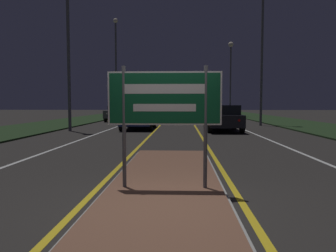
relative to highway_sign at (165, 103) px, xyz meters
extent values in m
plane|color=#282623|center=(0.00, -0.70, -1.61)|extent=(160.00, 160.00, 0.00)
cube|color=#999993|center=(0.00, 0.00, -1.59)|extent=(2.19, 9.38, 0.05)
cube|color=brown|center=(0.00, 0.00, -1.56)|extent=(2.07, 9.26, 0.10)
cube|color=#1E3319|center=(-9.50, 19.30, -1.57)|extent=(5.00, 100.00, 0.08)
cube|color=#1E3319|center=(9.50, 19.30, -1.57)|extent=(5.00, 100.00, 0.08)
cube|color=gold|center=(-1.29, 24.30, -1.61)|extent=(0.12, 70.00, 0.01)
cube|color=gold|center=(1.29, 24.30, -1.61)|extent=(0.12, 70.00, 0.01)
cube|color=silver|center=(-4.20, 24.30, -1.61)|extent=(0.12, 70.00, 0.01)
cube|color=silver|center=(4.20, 24.30, -1.61)|extent=(0.12, 70.00, 0.01)
cube|color=silver|center=(-7.20, 24.30, -1.61)|extent=(0.10, 70.00, 0.01)
cube|color=silver|center=(7.20, 24.30, -1.61)|extent=(0.10, 70.00, 0.01)
cylinder|color=#56565B|center=(-0.73, 0.00, -0.43)|extent=(0.07, 0.07, 2.18)
cylinder|color=#56565B|center=(0.73, 0.00, -0.43)|extent=(0.07, 0.07, 2.18)
cube|color=#0F512D|center=(0.00, 0.00, 0.09)|extent=(2.02, 0.04, 0.95)
cube|color=white|center=(0.00, -0.02, 0.09)|extent=(2.02, 0.00, 0.95)
cube|color=#0F512D|center=(0.00, -0.02, 0.09)|extent=(1.96, 0.01, 0.89)
cube|color=white|center=(0.00, -0.02, 0.25)|extent=(1.42, 0.01, 0.17)
cube|color=white|center=(0.00, -0.02, -0.08)|extent=(1.11, 0.01, 0.13)
cylinder|color=#56565B|center=(-6.26, 13.14, 2.88)|extent=(0.18, 0.18, 8.99)
cylinder|color=#56565B|center=(-6.17, 26.54, 3.18)|extent=(0.18, 0.18, 9.58)
sphere|color=#F9EAC6|center=(-6.17, 26.54, 8.11)|extent=(0.45, 0.45, 0.45)
cylinder|color=#56565B|center=(6.13, 18.45, 3.53)|extent=(0.18, 0.18, 10.28)
cylinder|color=#56565B|center=(6.17, 33.96, 2.62)|extent=(0.18, 0.18, 8.47)
sphere|color=#F9EAC6|center=(6.17, 33.96, 7.04)|extent=(0.62, 0.62, 0.62)
cube|color=black|center=(2.74, 13.52, -0.95)|extent=(1.84, 4.40, 0.67)
cube|color=black|center=(2.74, 13.26, -0.35)|extent=(1.62, 2.29, 0.53)
sphere|color=red|center=(2.17, 11.35, -0.87)|extent=(0.14, 0.14, 0.14)
sphere|color=red|center=(3.31, 11.35, -0.87)|extent=(0.14, 0.14, 0.14)
cylinder|color=black|center=(1.86, 14.89, -1.29)|extent=(0.22, 0.65, 0.65)
cylinder|color=black|center=(3.62, 14.89, -1.29)|extent=(0.22, 0.65, 0.65)
cylinder|color=black|center=(1.86, 12.16, -1.29)|extent=(0.22, 0.65, 0.65)
cylinder|color=black|center=(3.62, 12.16, -1.29)|extent=(0.22, 0.65, 0.65)
cube|color=#4C514C|center=(2.77, 21.69, -0.94)|extent=(1.86, 4.25, 0.64)
cube|color=black|center=(2.77, 21.43, -0.37)|extent=(1.63, 2.21, 0.50)
sphere|color=red|center=(2.19, 19.58, -0.86)|extent=(0.14, 0.14, 0.14)
sphere|color=red|center=(3.34, 19.58, -0.86)|extent=(0.14, 0.14, 0.14)
cylinder|color=black|center=(1.88, 23.01, -1.26)|extent=(0.22, 0.70, 0.70)
cylinder|color=black|center=(3.66, 23.01, -1.26)|extent=(0.22, 0.70, 0.70)
cylinder|color=black|center=(1.88, 20.37, -1.26)|extent=(0.22, 0.70, 0.70)
cylinder|color=black|center=(3.66, 20.37, -1.26)|extent=(0.22, 0.70, 0.70)
cube|color=navy|center=(5.94, 34.49, -0.97)|extent=(1.87, 4.49, 0.64)
cube|color=black|center=(5.94, 34.23, -0.44)|extent=(1.64, 2.33, 0.41)
sphere|color=red|center=(5.36, 32.27, -0.89)|extent=(0.14, 0.14, 0.14)
sphere|color=red|center=(6.52, 32.27, -0.89)|extent=(0.14, 0.14, 0.14)
cylinder|color=black|center=(5.05, 35.89, -1.29)|extent=(0.22, 0.64, 0.64)
cylinder|color=black|center=(6.83, 35.89, -1.29)|extent=(0.22, 0.64, 0.64)
cylinder|color=black|center=(5.05, 33.10, -1.29)|extent=(0.22, 0.64, 0.64)
cylinder|color=black|center=(6.83, 33.10, -1.29)|extent=(0.22, 0.64, 0.64)
cube|color=#B7B7BC|center=(2.61, 47.39, -1.01)|extent=(1.70, 4.39, 0.59)
cube|color=black|center=(2.61, 47.13, -0.46)|extent=(1.50, 2.28, 0.51)
sphere|color=red|center=(2.09, 45.21, -0.93)|extent=(0.14, 0.14, 0.14)
sphere|color=red|center=(3.14, 45.21, -0.93)|extent=(0.14, 0.14, 0.14)
cylinder|color=black|center=(1.80, 48.75, -1.30)|extent=(0.22, 0.62, 0.62)
cylinder|color=black|center=(3.43, 48.75, -1.30)|extent=(0.22, 0.62, 0.62)
cylinder|color=black|center=(1.80, 46.03, -1.30)|extent=(0.22, 0.62, 0.62)
cylinder|color=black|center=(3.43, 46.03, -1.30)|extent=(0.22, 0.62, 0.62)
cube|color=navy|center=(-2.41, 14.89, -0.97)|extent=(1.81, 4.68, 0.68)
cube|color=black|center=(-2.41, 15.17, -0.36)|extent=(1.59, 2.43, 0.53)
sphere|color=white|center=(-2.97, 12.57, -0.88)|extent=(0.14, 0.14, 0.14)
sphere|color=white|center=(-1.85, 12.57, -0.88)|extent=(0.14, 0.14, 0.14)
cylinder|color=black|center=(-3.27, 13.44, -1.31)|extent=(0.22, 0.61, 0.61)
cylinder|color=black|center=(-1.54, 13.44, -1.31)|extent=(0.22, 0.61, 0.61)
cylinder|color=black|center=(-3.27, 16.34, -1.31)|extent=(0.22, 0.61, 0.61)
cylinder|color=black|center=(-1.54, 16.34, -1.31)|extent=(0.22, 0.61, 0.61)
cube|color=#4C514C|center=(-5.53, 24.24, -0.94)|extent=(1.85, 4.44, 0.67)
cube|color=black|center=(-5.53, 24.51, -0.39)|extent=(1.62, 2.31, 0.42)
sphere|color=white|center=(-6.10, 22.05, -0.85)|extent=(0.14, 0.14, 0.14)
sphere|color=white|center=(-4.96, 22.05, -0.85)|extent=(0.14, 0.14, 0.14)
cylinder|color=black|center=(-6.41, 22.87, -1.27)|extent=(0.22, 0.68, 0.68)
cylinder|color=black|center=(-4.65, 22.87, -1.27)|extent=(0.22, 0.68, 0.68)
cylinder|color=black|center=(-6.41, 25.62, -1.27)|extent=(0.22, 0.68, 0.68)
cylinder|color=black|center=(-4.65, 25.62, -1.27)|extent=(0.22, 0.68, 0.68)
camera|label=1|loc=(0.30, -5.81, -0.01)|focal=35.00mm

